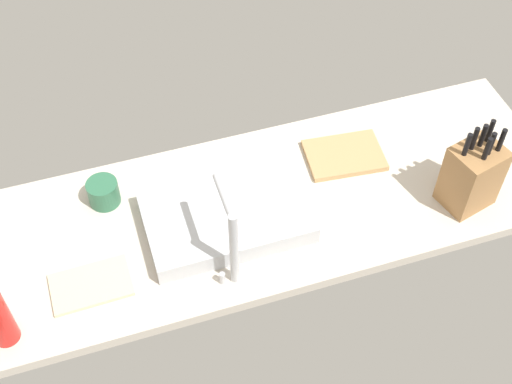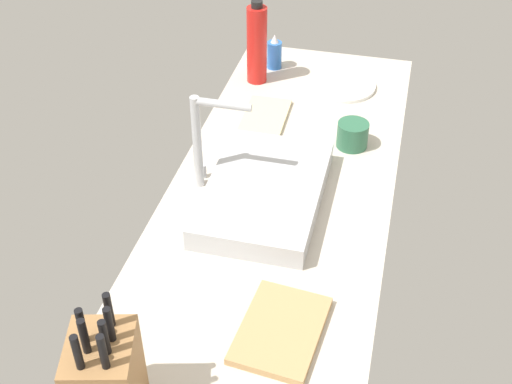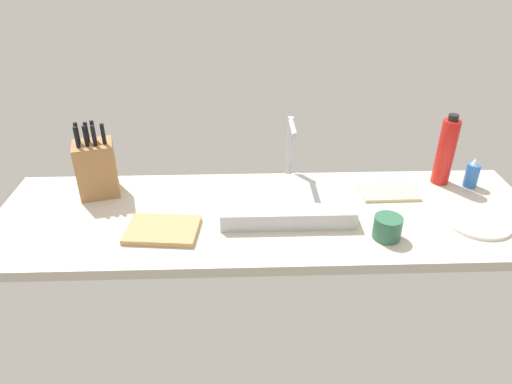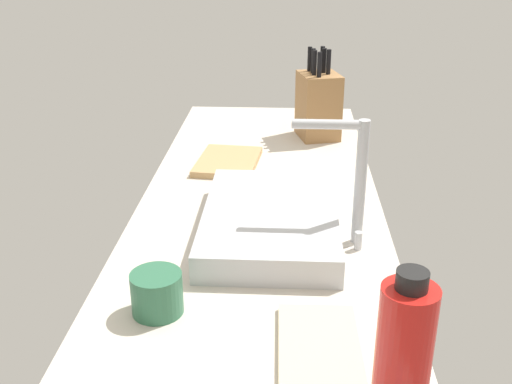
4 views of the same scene
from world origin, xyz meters
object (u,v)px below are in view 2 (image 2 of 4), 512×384
object	(u,v)px
sink_basin	(265,193)
soap_bottle	(274,54)
coffee_mug	(353,135)
cutting_board	(281,330)
water_bottle	(257,44)
knife_block	(106,381)
dish_towel	(265,116)
faucet	(204,135)
dinner_plate	(341,85)

from	to	relation	value
sink_basin	soap_bottle	size ratio (longest dim) A/B	3.70
soap_bottle	coffee_mug	world-z (taller)	soap_bottle
soap_bottle	coffee_mug	distance (cm)	52.56
cutting_board	water_bottle	distance (cm)	108.87
knife_block	cutting_board	bearing A→B (deg)	-59.01
soap_bottle	dish_towel	distance (cm)	33.35
faucet	water_bottle	bearing A→B (deg)	0.60
water_bottle	dinner_plate	bearing A→B (deg)	-85.07
sink_basin	knife_block	bearing A→B (deg)	169.34
dinner_plate	water_bottle	bearing A→B (deg)	94.93
soap_bottle	water_bottle	size ratio (longest dim) A/B	0.44
cutting_board	water_bottle	xyz separation A→B (cm)	(103.74, 30.69, 12.28)
faucet	dish_towel	size ratio (longest dim) A/B	1.30
faucet	dinner_plate	distance (cm)	69.20
dinner_plate	coffee_mug	bearing A→B (deg)	-166.83
knife_block	water_bottle	world-z (taller)	same
dish_towel	dinner_plate	bearing A→B (deg)	-38.93
knife_block	coffee_mug	world-z (taller)	knife_block
knife_block	dish_towel	bearing A→B (deg)	-16.52
soap_bottle	coffee_mug	xyz separation A→B (cm)	(-41.40, -32.35, -1.41)
water_bottle	dish_towel	distance (cm)	26.92
dish_towel	water_bottle	bearing A→B (deg)	20.07
cutting_board	dish_towel	bearing A→B (deg)	15.47
soap_bottle	dinner_plate	distance (cm)	26.19
sink_basin	dish_towel	size ratio (longest dim) A/B	2.16
soap_bottle	water_bottle	distance (cm)	13.59
sink_basin	cutting_board	world-z (taller)	sink_basin
faucet	coffee_mug	bearing A→B (deg)	-51.62
dinner_plate	coffee_mug	xyz separation A→B (cm)	(-33.46, -7.83, 3.19)
dinner_plate	coffee_mug	world-z (taller)	coffee_mug
sink_basin	coffee_mug	bearing A→B (deg)	-30.97
sink_basin	dinner_plate	world-z (taller)	sink_basin
sink_basin	faucet	xyz separation A→B (cm)	(3.08, 16.73, 13.27)
sink_basin	water_bottle	world-z (taller)	water_bottle
cutting_board	soap_bottle	size ratio (longest dim) A/B	1.90
cutting_board	soap_bottle	bearing A→B (deg)	13.32
soap_bottle	coffee_mug	size ratio (longest dim) A/B	1.35
soap_bottle	knife_block	bearing A→B (deg)	-179.67
sink_basin	soap_bottle	bearing A→B (deg)	10.68
dinner_plate	dish_towel	size ratio (longest dim) A/B	1.08
coffee_mug	soap_bottle	bearing A→B (deg)	38.01
faucet	knife_block	size ratio (longest dim) A/B	0.97
cutting_board	knife_block	bearing A→B (deg)	135.56
knife_block	coffee_mug	size ratio (longest dim) A/B	3.09
dish_towel	cutting_board	bearing A→B (deg)	-164.53
cutting_board	faucet	bearing A→B (deg)	33.96
faucet	coffee_mug	world-z (taller)	faucet
cutting_board	dish_towel	distance (cm)	84.44
soap_bottle	water_bottle	world-z (taller)	water_bottle
water_bottle	coffee_mug	size ratio (longest dim) A/B	3.08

